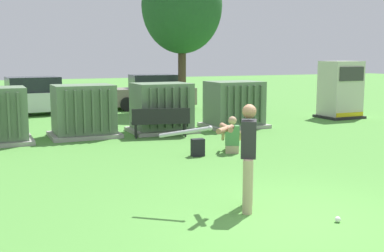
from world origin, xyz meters
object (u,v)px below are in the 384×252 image
object	(u,v)px
transformer_mid_west	(84,112)
parked_car_left_of_center	(31,97)
parked_car_right_of_center	(151,93)
transformer_mid_east	(162,108)
seated_spectator	(232,138)
park_bench	(161,120)
batter	(245,151)
backpack	(198,148)
transformer_east	(234,105)
sports_ball	(338,219)
generator_enclosure	(340,90)

from	to	relation	value
transformer_mid_west	parked_car_left_of_center	size ratio (longest dim) A/B	0.49
parked_car_right_of_center	transformer_mid_east	bearing A→B (deg)	-106.28
seated_spectator	transformer_mid_west	bearing A→B (deg)	126.97
park_bench	batter	size ratio (longest dim) A/B	1.06
batter	backpack	world-z (taller)	batter
transformer_mid_east	parked_car_left_of_center	size ratio (longest dim) A/B	0.49
transformer_mid_east	backpack	size ratio (longest dim) A/B	4.77
transformer_mid_east	transformer_east	xyz separation A→B (m)	(2.73, -0.00, 0.00)
transformer_east	seated_spectator	bearing A→B (deg)	-119.45
transformer_mid_west	sports_ball	xyz separation A→B (m)	(1.93, -9.48, -0.74)
parked_car_right_of_center	parked_car_left_of_center	bearing A→B (deg)	-175.95
transformer_mid_east	sports_ball	xyz separation A→B (m)	(-0.63, -9.39, -0.74)
batter	sports_ball	distance (m)	1.77
transformer_mid_east	seated_spectator	bearing A→B (deg)	-82.83
sports_ball	transformer_east	bearing A→B (deg)	70.31
park_bench	backpack	distance (m)	3.02
park_bench	transformer_mid_east	bearing A→B (deg)	68.34
sports_ball	seated_spectator	world-z (taller)	seated_spectator
transformer_mid_west	sports_ball	distance (m)	9.71
batter	backpack	distance (m)	4.39
batter	parked_car_right_of_center	distance (m)	15.75
parked_car_left_of_center	seated_spectator	bearing A→B (deg)	-69.46
transformer_mid_west	transformer_east	size ratio (longest dim) A/B	1.00
transformer_mid_east	parked_car_right_of_center	size ratio (longest dim) A/B	0.49
transformer_mid_west	backpack	xyz separation A→B (m)	(2.02, -4.15, -0.57)
park_bench	parked_car_left_of_center	distance (m)	8.31
transformer_mid_west	seated_spectator	world-z (taller)	transformer_mid_west
seated_spectator	sports_ball	bearing A→B (deg)	-101.69
seated_spectator	parked_car_right_of_center	xyz separation A→B (m)	(1.56, 11.03, 0.38)
transformer_mid_west	transformer_east	bearing A→B (deg)	-1.02
transformer_east	transformer_mid_east	bearing A→B (deg)	179.95
batter	parked_car_right_of_center	xyz separation A→B (m)	(3.66, 15.31, -0.22)
generator_enclosure	park_bench	size ratio (longest dim) A/B	1.25
generator_enclosure	seated_spectator	world-z (taller)	generator_enclosure
transformer_mid_east	backpack	distance (m)	4.13
parked_car_right_of_center	transformer_east	bearing A→B (deg)	-84.57
batter	backpack	size ratio (longest dim) A/B	3.95
transformer_east	parked_car_left_of_center	distance (m)	9.12
sports_ball	transformer_mid_east	bearing A→B (deg)	86.19
park_bench	transformer_east	bearing A→B (deg)	18.39
parked_car_left_of_center	park_bench	bearing A→B (deg)	-68.33
sports_ball	generator_enclosure	bearing A→B (deg)	49.24
batter	parked_car_left_of_center	size ratio (longest dim) A/B	0.40
transformer_east	seated_spectator	size ratio (longest dim) A/B	2.18
transformer_mid_west	parked_car_left_of_center	bearing A→B (deg)	98.06
transformer_mid_west	batter	size ratio (longest dim) A/B	1.21
transformer_mid_west	parked_car_right_of_center	distance (m)	8.36
transformer_mid_west	batter	world-z (taller)	batter
transformer_east	backpack	xyz separation A→B (m)	(-3.27, -4.05, -0.57)
transformer_mid_east	transformer_east	distance (m)	2.73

